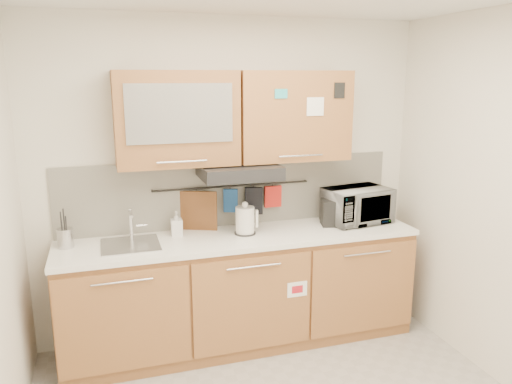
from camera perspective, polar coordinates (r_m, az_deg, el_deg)
wall_back at (r=4.12m, az=-2.86°, el=1.36°), size 3.20×0.00×3.20m
base_cabinet at (r=4.12m, az=-1.61°, el=-11.76°), size 2.80×0.64×0.88m
countertop at (r=3.94m, az=-1.65°, el=-5.23°), size 2.82×0.62×0.04m
backsplash at (r=4.13m, az=-2.80°, el=-0.03°), size 2.80×0.02×0.56m
upper_cabinets at (r=3.87m, az=-2.35°, el=8.55°), size 1.82×0.37×0.70m
range_hood at (r=3.86m, az=-1.94°, el=2.39°), size 0.60×0.46×0.10m
sink at (r=3.82m, az=-14.15°, el=-5.84°), size 0.42×0.40×0.26m
utensil_rail at (r=4.08m, az=-2.67°, el=0.68°), size 1.30×0.02×0.02m
utensil_crock at (r=3.89m, az=-20.96°, el=-4.90°), size 0.13×0.13×0.29m
kettle at (r=3.93m, az=-1.25°, el=-3.34°), size 0.19×0.17×0.26m
toaster at (r=4.22m, az=9.43°, el=-2.28°), size 0.32×0.24×0.22m
microwave at (r=4.32m, az=11.48°, el=-1.50°), size 0.58×0.44×0.29m
soap_bottle at (r=3.95m, az=-9.07°, el=-3.57°), size 0.09×0.09×0.19m
cutting_board at (r=4.06m, az=-6.72°, el=-2.65°), size 0.30×0.15×0.40m
oven_mitt at (r=4.09m, az=-2.92°, el=-0.98°), size 0.12×0.07×0.19m
dark_pouch at (r=4.15m, az=-0.25°, el=-1.02°), size 0.15×0.06×0.23m
pot_holder at (r=4.19m, az=1.95°, el=-0.52°), size 0.15×0.02×0.18m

